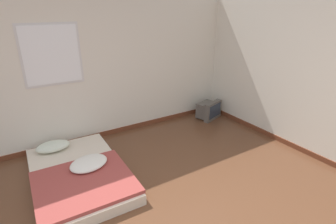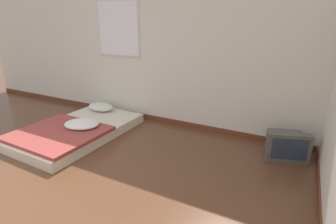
% 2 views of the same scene
% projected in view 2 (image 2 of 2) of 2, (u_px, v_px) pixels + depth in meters
% --- Properties ---
extents(wall_back, '(8.34, 0.08, 2.60)m').
position_uv_depth(wall_back, '(140.00, 49.00, 4.61)').
color(wall_back, silver).
rests_on(wall_back, ground_plane).
extents(mattress_bed, '(1.28, 2.02, 0.29)m').
position_uv_depth(mattress_bed, '(77.00, 129.00, 4.24)').
color(mattress_bed, beige).
rests_on(mattress_bed, ground_plane).
extents(crt_tv, '(0.58, 0.49, 0.40)m').
position_uv_depth(crt_tv, '(286.00, 145.00, 3.51)').
color(crt_tv, '#56514C').
rests_on(crt_tv, ground_plane).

